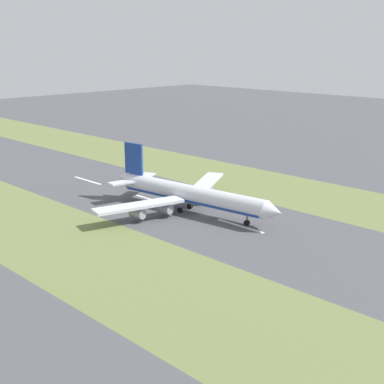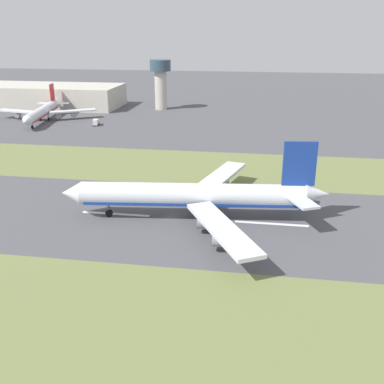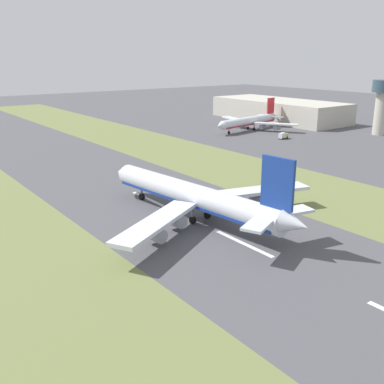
% 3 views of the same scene
% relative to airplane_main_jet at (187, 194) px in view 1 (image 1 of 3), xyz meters
% --- Properties ---
extents(ground_plane, '(800.00, 800.00, 0.00)m').
position_rel_airplane_main_jet_xyz_m(ground_plane, '(-0.82, 7.10, -6.02)').
color(ground_plane, '#4C4C51').
extents(grass_median_west, '(40.00, 600.00, 0.01)m').
position_rel_airplane_main_jet_xyz_m(grass_median_west, '(-45.82, 7.10, -6.02)').
color(grass_median_west, olive).
rests_on(grass_median_west, ground).
extents(grass_median_east, '(40.00, 600.00, 0.01)m').
position_rel_airplane_main_jet_xyz_m(grass_median_east, '(44.18, 7.10, -6.02)').
color(grass_median_east, olive).
rests_on(grass_median_east, ground).
extents(centreline_dash_near, '(1.20, 18.00, 0.01)m').
position_rel_airplane_main_jet_xyz_m(centreline_dash_near, '(-0.82, -58.11, -6.01)').
color(centreline_dash_near, silver).
rests_on(centreline_dash_near, ground).
extents(centreline_dash_mid, '(1.20, 18.00, 0.01)m').
position_rel_airplane_main_jet_xyz_m(centreline_dash_mid, '(-0.82, -18.11, -6.01)').
color(centreline_dash_mid, silver).
rests_on(centreline_dash_mid, ground).
extents(centreline_dash_far, '(1.20, 18.00, 0.01)m').
position_rel_airplane_main_jet_xyz_m(centreline_dash_far, '(-0.82, 21.89, -6.01)').
color(centreline_dash_far, silver).
rests_on(centreline_dash_far, ground).
extents(airplane_main_jet, '(63.74, 67.19, 20.20)m').
position_rel_airplane_main_jet_xyz_m(airplane_main_jet, '(0.00, 0.00, 0.00)').
color(airplane_main_jet, silver).
rests_on(airplane_main_jet, ground).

